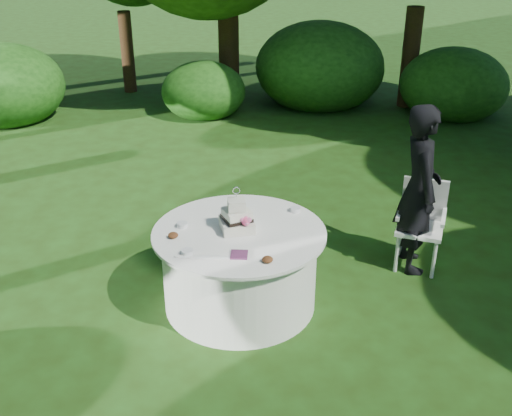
# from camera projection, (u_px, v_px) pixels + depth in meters

# --- Properties ---
(ground) EXTENTS (80.00, 80.00, 0.00)m
(ground) POSITION_uv_depth(u_px,v_px,m) (240.00, 303.00, 5.66)
(ground) COLOR #1F370F
(ground) RESTS_ON ground
(napkins) EXTENTS (0.14, 0.14, 0.02)m
(napkins) POSITION_uv_depth(u_px,v_px,m) (239.00, 255.00, 4.93)
(napkins) COLOR #4B203F
(napkins) RESTS_ON table
(feather_plume) EXTENTS (0.48, 0.07, 0.01)m
(feather_plume) POSITION_uv_depth(u_px,v_px,m) (203.00, 257.00, 4.90)
(feather_plume) COLOR silver
(feather_plume) RESTS_ON table
(guest) EXTENTS (0.44, 0.65, 1.73)m
(guest) POSITION_uv_depth(u_px,v_px,m) (419.00, 189.00, 5.91)
(guest) COLOR black
(guest) RESTS_ON ground
(table) EXTENTS (1.56, 1.56, 0.77)m
(table) POSITION_uv_depth(u_px,v_px,m) (240.00, 268.00, 5.49)
(table) COLOR white
(table) RESTS_ON ground
(cake) EXTENTS (0.35, 0.35, 0.42)m
(cake) POSITION_uv_depth(u_px,v_px,m) (237.00, 218.00, 5.30)
(cake) COLOR silver
(cake) RESTS_ON table
(chair) EXTENTS (0.57, 0.56, 0.91)m
(chair) POSITION_uv_depth(u_px,v_px,m) (421.00, 218.00, 6.11)
(chair) COLOR white
(chair) RESTS_ON ground
(votives) EXTENTS (1.12, 0.94, 0.04)m
(votives) POSITION_uv_depth(u_px,v_px,m) (224.00, 228.00, 5.34)
(votives) COLOR silver
(votives) RESTS_ON table
(petal_cups) EXTENTS (0.92, 0.46, 0.05)m
(petal_cups) POSITION_uv_depth(u_px,v_px,m) (219.00, 247.00, 5.02)
(petal_cups) COLOR #562D16
(petal_cups) RESTS_ON table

